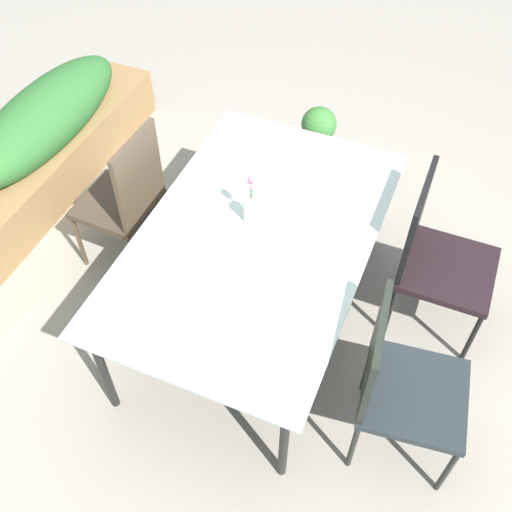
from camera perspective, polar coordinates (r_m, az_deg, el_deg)
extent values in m
plane|color=gray|center=(3.61, 0.28, -5.57)|extent=(12.00, 12.00, 0.00)
cube|color=#B2C6C1|center=(3.04, 0.00, 1.92)|extent=(1.82, 1.14, 0.02)
cube|color=black|center=(3.06, 0.00, 1.67)|extent=(1.78, 1.12, 0.02)
cylinder|color=black|center=(2.84, 2.69, -17.32)|extent=(0.04, 0.04, 0.70)
cylinder|color=black|center=(3.77, 11.60, 4.58)|extent=(0.04, 0.04, 0.70)
cylinder|color=black|center=(3.09, -14.39, -10.51)|extent=(0.04, 0.04, 0.70)
cylinder|color=black|center=(3.97, -1.86, 8.43)|extent=(0.04, 0.04, 0.70)
cube|color=#423427|center=(3.68, -13.12, 4.89)|extent=(0.45, 0.45, 0.04)
cube|color=#4C3D2D|center=(3.40, -11.12, 7.31)|extent=(0.41, 0.04, 0.54)
cylinder|color=#4C3D2D|center=(3.84, -16.53, 1.39)|extent=(0.03, 0.03, 0.43)
cylinder|color=#4C3D2D|center=(4.04, -13.36, 5.18)|extent=(0.03, 0.03, 0.43)
cylinder|color=#4C3D2D|center=(3.65, -11.63, -0.49)|extent=(0.03, 0.03, 0.43)
cylinder|color=#4C3D2D|center=(3.86, -8.56, 3.58)|extent=(0.03, 0.03, 0.43)
cube|color=#21292C|center=(2.92, 14.91, -12.61)|extent=(0.53, 0.53, 0.04)
cube|color=black|center=(2.68, 11.25, -9.10)|extent=(0.46, 0.08, 0.49)
cylinder|color=black|center=(3.26, 18.35, -11.90)|extent=(0.03, 0.03, 0.44)
cylinder|color=black|center=(3.06, 17.81, -18.97)|extent=(0.03, 0.03, 0.44)
cylinder|color=black|center=(3.21, 10.61, -10.42)|extent=(0.03, 0.03, 0.44)
cylinder|color=black|center=(3.00, 9.26, -17.46)|extent=(0.03, 0.03, 0.44)
cube|color=black|center=(3.42, 17.86, -1.18)|extent=(0.50, 0.50, 0.04)
cube|color=black|center=(3.21, 15.05, 3.15)|extent=(0.47, 0.03, 0.53)
cylinder|color=black|center=(3.75, 21.02, -1.88)|extent=(0.03, 0.03, 0.43)
cylinder|color=black|center=(3.46, 19.93, -7.34)|extent=(0.03, 0.03, 0.43)
cylinder|color=black|center=(3.73, 14.35, 0.15)|extent=(0.03, 0.03, 0.43)
cylinder|color=black|center=(3.44, 12.65, -5.16)|extent=(0.03, 0.03, 0.43)
cylinder|color=silver|center=(3.06, -0.63, 4.48)|extent=(0.07, 0.07, 0.15)
cylinder|color=#387233|center=(2.99, -0.41, 5.78)|extent=(0.01, 0.01, 0.12)
sphere|color=pink|center=(2.95, -0.42, 6.66)|extent=(0.03, 0.03, 0.03)
cylinder|color=#387233|center=(2.98, -0.38, 6.17)|extent=(0.01, 0.01, 0.17)
sphere|color=pink|center=(2.92, -0.38, 7.38)|extent=(0.04, 0.04, 0.04)
cylinder|color=#387233|center=(3.01, -0.55, 6.00)|extent=(0.01, 0.01, 0.12)
sphere|color=white|center=(2.97, -0.56, 6.85)|extent=(0.04, 0.04, 0.04)
ellipsoid|color=#2D662D|center=(4.42, -19.57, 12.35)|extent=(1.53, 0.50, 0.40)
cylinder|color=gray|center=(4.50, 5.80, 10.13)|extent=(0.23, 0.23, 0.24)
sphere|color=#387233|center=(4.36, 6.03, 12.39)|extent=(0.25, 0.25, 0.25)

